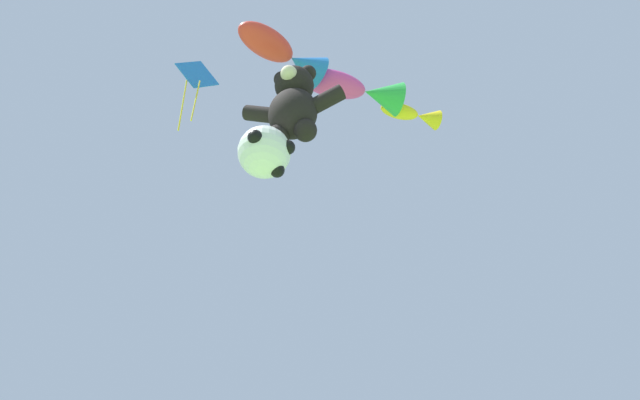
# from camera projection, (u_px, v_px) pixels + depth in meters

# --- Properties ---
(teddy_bear_kite) EXTENTS (1.95, 0.86, 1.98)m
(teddy_bear_kite) POSITION_uv_depth(u_px,v_px,m) (293.00, 104.00, 9.07)
(teddy_bear_kite) COLOR black
(soccer_ball_kite) EXTENTS (0.96, 0.96, 0.89)m
(soccer_ball_kite) POSITION_uv_depth(u_px,v_px,m) (265.00, 152.00, 8.12)
(soccer_ball_kite) COLOR white
(fish_kite_goldfin) EXTENTS (1.44, 1.12, 0.48)m
(fish_kite_goldfin) POSITION_uv_depth(u_px,v_px,m) (414.00, 115.00, 11.57)
(fish_kite_goldfin) COLOR yellow
(fish_kite_magenta) EXTENTS (2.33, 1.80, 0.79)m
(fish_kite_magenta) POSITION_uv_depth(u_px,v_px,m) (358.00, 90.00, 11.09)
(fish_kite_magenta) COLOR #E53F9E
(fish_kite_crimson) EXTENTS (1.78, 1.97, 0.80)m
(fish_kite_crimson) POSITION_uv_depth(u_px,v_px,m) (286.00, 54.00, 10.46)
(fish_kite_crimson) COLOR red
(diamond_kite) EXTENTS (0.76, 0.82, 2.40)m
(diamond_kite) POSITION_uv_depth(u_px,v_px,m) (196.00, 79.00, 11.45)
(diamond_kite) COLOR blue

